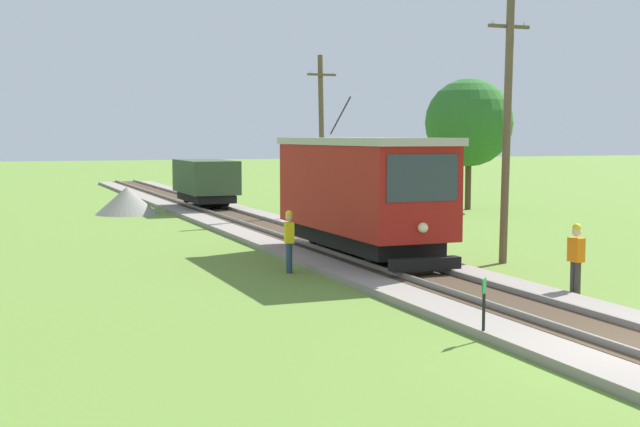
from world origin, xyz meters
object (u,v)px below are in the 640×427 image
Objects in this scene: utility_pole_near_tram at (507,127)px; track_worker at (576,257)px; freight_car at (206,181)px; second_worker at (289,238)px; gravel_pile at (127,201)px; utility_pole_mid at (322,135)px; trackside_signal_marker at (484,305)px; tree_right_far at (469,123)px; red_tram at (361,191)px.

track_worker is at bearing -105.93° from utility_pole_near_tram.
track_worker is (2.39, -27.06, -0.57)m from freight_car.
gravel_pile is at bearing -75.62° from second_worker.
gravel_pile is at bearing 143.89° from utility_pole_mid.
gravel_pile is (-2.15, 29.29, 0.01)m from trackside_signal_marker.
tree_right_far is (15.83, 16.50, 3.59)m from second_worker.
red_tram is 3.32m from second_worker.
second_worker is at bearing -133.82° from tree_right_far.
track_worker is (-1.51, -5.29, -3.16)m from utility_pole_near_tram.
gravel_pile is 27.14m from track_worker.
freight_car reaches higher than second_worker.
freight_car is at bearing -86.28° from track_worker.
utility_pole_mid is 24.34m from trackside_signal_marker.
red_tram is 13.79m from utility_pole_mid.
utility_pole_mid is (0.00, 15.14, -0.24)m from utility_pole_near_tram.
freight_car is 14.13m from tree_right_far.
second_worker is at bearing -50.46° from track_worker.
trackside_signal_marker is (-2.04, -30.02, -0.89)m from freight_car.
gravel_pile is 1.75× the size of second_worker.
red_tram is 1.12× the size of utility_pole_mid.
trackside_signal_marker is at bearing -93.89° from freight_car.
red_tram is 4.80m from utility_pole_near_tram.
tree_right_far is (15.07, 25.44, 3.91)m from trackside_signal_marker.
utility_pole_near_tram reaches higher than tree_right_far.
utility_pole_mid is at bearing -59.56° from freight_car.
red_tram is at bearing -144.30° from second_worker.
utility_pole_near_tram is 19.48m from tree_right_far.
utility_pole_near_tram is 2.59× the size of gravel_pile.
freight_car is 4.41× the size of trackside_signal_marker.
freight_car is 2.91× the size of second_worker.
utility_pole_near_tram reaches higher than utility_pole_mid.
red_tram reaches higher than second_worker.
tree_right_far is (13.03, -4.57, 3.02)m from freight_car.
tree_right_far is at bearing 62.04° from utility_pole_near_tram.
freight_car is 2.91× the size of track_worker.
track_worker and second_worker have the same top height.
second_worker is (-5.19, 5.99, 0.00)m from track_worker.
red_tram is 19.53m from gravel_pile.
track_worker reaches higher than trackside_signal_marker.
freight_car is at bearing 86.11° from trackside_signal_marker.
utility_pole_mid reaches higher than freight_car.
tree_right_far reaches higher than second_worker.
trackside_signal_marker is 29.37m from gravel_pile.
gravel_pile is at bearing -170.12° from freight_car.
utility_pole_mid is 10.52m from gravel_pile.
freight_car is 0.75× the size of tree_right_far.
trackside_signal_marker is at bearing -101.25° from red_tram.
trackside_signal_marker is at bearing -125.77° from utility_pole_near_tram.
gravel_pile reaches higher than trackside_signal_marker.
second_worker is at bearing -86.08° from gravel_pile.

